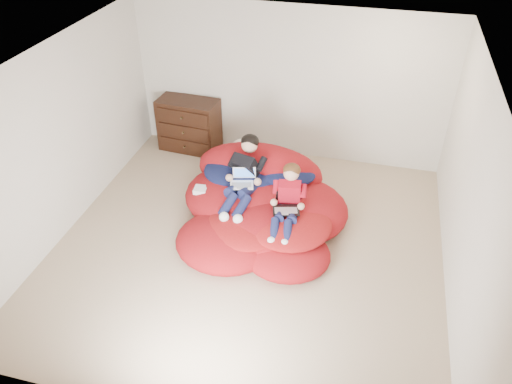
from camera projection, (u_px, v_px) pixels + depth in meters
The scene contains 9 objects.
room_shell at pixel (248, 234), 6.51m from camera, with size 5.10×5.10×2.77m.
dresser at pixel (189, 125), 8.46m from camera, with size 1.04×0.60×0.90m.
beanbag_pile at pixel (261, 206), 6.95m from camera, with size 2.37×2.39×0.90m.
cream_pillow at pixel (246, 148), 7.51m from camera, with size 0.45×0.29×0.29m, color silver.
older_boy at pixel (244, 172), 6.83m from camera, with size 0.43×1.16×0.76m.
younger_boy at pixel (288, 199), 6.42m from camera, with size 0.34×0.93×0.73m.
laptop_white at pixel (243, 179), 6.80m from camera, with size 0.36×0.36×0.23m.
laptop_black at pixel (287, 204), 6.47m from camera, with size 0.39×0.43×0.23m.
power_adapter at pixel (201, 190), 6.97m from camera, with size 0.18×0.18×0.07m, color white.
Camera 1 is at (1.33, -4.80, 4.45)m, focal length 35.00 mm.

